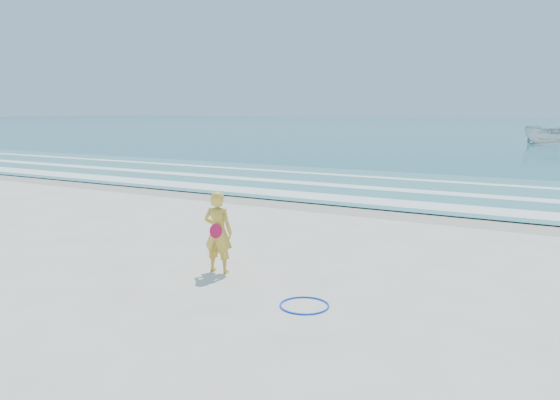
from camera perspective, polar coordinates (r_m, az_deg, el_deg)
The scene contains 10 objects.
ground at distance 10.04m, azimuth -14.69°, elevation -8.64°, with size 400.00×400.00×0.00m, color silver.
wet_sand at distance 17.45m, azimuth 6.23°, elevation -0.71°, with size 400.00×2.40×0.00m, color #B2A893.
ocean at distance 112.05m, azimuth 26.10°, elevation 6.95°, with size 400.00×190.00×0.04m, color #19727F.
shallow at distance 22.07m, azimuth 11.35°, elevation 1.41°, with size 400.00×10.00×0.01m, color #59B7AD.
foam_near at distance 18.62m, azimuth 7.81°, elevation 0.06°, with size 400.00×1.40×0.01m, color white.
foam_mid at distance 21.32m, azimuth 10.68°, elevation 1.17°, with size 400.00×0.90×0.01m, color white.
foam_far at distance 24.44m, azimuth 13.18°, elevation 2.13°, with size 400.00×0.60×0.01m, color white.
hoop at distance 8.76m, azimuth 2.56°, elevation -10.94°, with size 0.79×0.79×0.03m, color #0D3DEA.
boat at distance 53.13m, azimuth 26.62°, elevation 6.18°, with size 1.77×4.69×1.81m, color silver.
woman at distance 10.36m, azimuth -6.48°, elevation -3.35°, with size 0.62×0.45×1.56m.
Camera 1 is at (6.71, -6.81, 3.07)m, focal length 35.00 mm.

